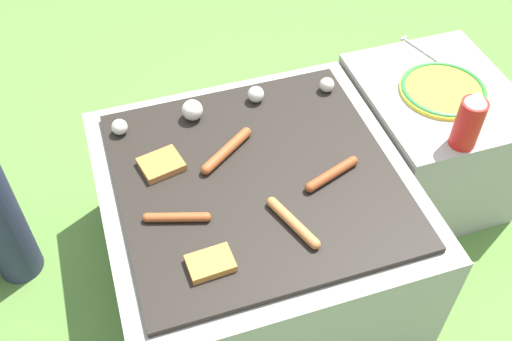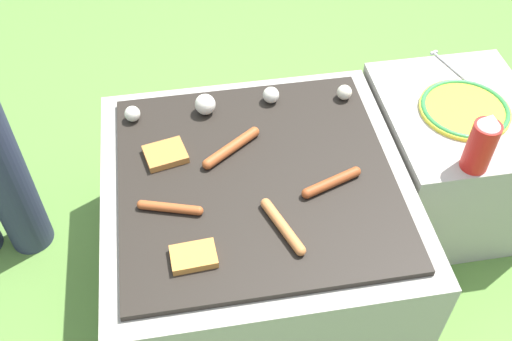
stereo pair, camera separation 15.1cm
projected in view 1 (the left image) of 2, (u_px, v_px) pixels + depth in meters
ground_plane at (256, 264)px, 1.83m from camera, size 14.00×14.00×0.00m
grill at (256, 225)px, 1.68m from camera, size 0.79×0.79×0.41m
side_ledge at (427, 140)px, 1.91m from camera, size 0.43×0.51×0.41m
sausage_front_center at (177, 217)px, 1.43m from camera, size 0.16×0.06×0.02m
sausage_front_right at (227, 150)px, 1.57m from camera, size 0.17×0.13×0.03m
sausage_back_right at (293, 222)px, 1.41m from camera, size 0.08×0.17×0.03m
sausage_back_center at (332, 174)px, 1.52m from camera, size 0.17×0.08×0.03m
bread_slice_right at (211, 263)px, 1.34m from camera, size 0.11×0.08×0.02m
bread_slice_left at (161, 164)px, 1.55m from camera, size 0.12×0.11×0.02m
mushroom_row at (218, 105)px, 1.68m from camera, size 0.65×0.07×0.06m
plate_colorful at (443, 90)px, 1.75m from camera, size 0.25×0.25×0.02m
condiment_bottle at (469, 120)px, 1.55m from camera, size 0.07×0.07×0.18m
fork_utensil at (421, 50)px, 1.89m from camera, size 0.07×0.18×0.01m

